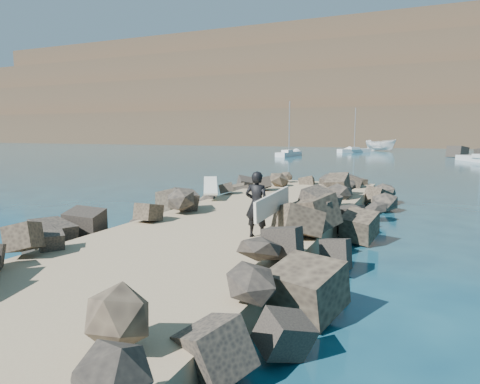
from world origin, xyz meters
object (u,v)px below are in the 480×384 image
(boat_imported, at_px, (381,145))
(surfer_with_board, at_px, (259,204))
(surfboard_resting, at_px, (211,188))
(sailboat_a, at_px, (289,154))

(boat_imported, height_order, surfer_with_board, surfer_with_board)
(surfboard_resting, bearing_deg, surfer_with_board, -79.96)
(surfboard_resting, distance_m, sailboat_a, 45.57)
(boat_imported, distance_m, surfer_with_board, 74.52)
(boat_imported, xyz_separation_m, sailboat_a, (-10.55, -24.20, -0.78))
(surfboard_resting, bearing_deg, sailboat_a, 75.07)
(boat_imported, height_order, sailboat_a, sailboat_a)
(boat_imported, relative_size, sailboat_a, 0.72)
(surfer_with_board, height_order, sailboat_a, sailboat_a)
(surfboard_resting, relative_size, boat_imported, 0.39)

